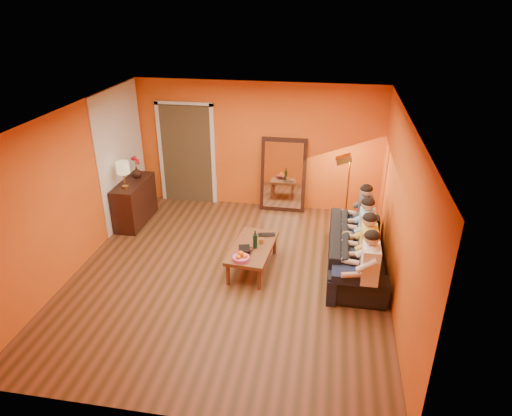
% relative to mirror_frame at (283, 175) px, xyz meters
% --- Properties ---
extents(room_shell, '(5.00, 5.50, 2.60)m').
position_rel_mirror_frame_xyz_m(room_shell, '(-0.55, -2.26, 0.54)').
color(room_shell, brown).
rests_on(room_shell, ground).
extents(white_accent, '(0.02, 1.90, 2.58)m').
position_rel_mirror_frame_xyz_m(white_accent, '(-3.04, -0.88, 0.54)').
color(white_accent, white).
rests_on(white_accent, wall_left).
extents(doorway_recess, '(1.06, 0.30, 2.10)m').
position_rel_mirror_frame_xyz_m(doorway_recess, '(-2.05, 0.20, 0.29)').
color(doorway_recess, '#3F2D19').
rests_on(doorway_recess, floor).
extents(door_jamb_left, '(0.08, 0.06, 2.20)m').
position_rel_mirror_frame_xyz_m(door_jamb_left, '(-2.62, 0.08, 0.29)').
color(door_jamb_left, white).
rests_on(door_jamb_left, wall_back).
extents(door_jamb_right, '(0.08, 0.06, 2.20)m').
position_rel_mirror_frame_xyz_m(door_jamb_right, '(-1.48, 0.08, 0.29)').
color(door_jamb_right, white).
rests_on(door_jamb_right, wall_back).
extents(door_header, '(1.22, 0.06, 0.08)m').
position_rel_mirror_frame_xyz_m(door_header, '(-2.05, 0.08, 1.36)').
color(door_header, white).
rests_on(door_header, wall_back).
extents(mirror_frame, '(0.92, 0.27, 1.51)m').
position_rel_mirror_frame_xyz_m(mirror_frame, '(0.00, 0.00, 0.00)').
color(mirror_frame, black).
rests_on(mirror_frame, floor).
extents(mirror_glass, '(0.78, 0.21, 1.35)m').
position_rel_mirror_frame_xyz_m(mirror_glass, '(0.00, -0.04, 0.00)').
color(mirror_glass, white).
rests_on(mirror_glass, mirror_frame).
extents(sideboard, '(0.44, 1.18, 0.85)m').
position_rel_mirror_frame_xyz_m(sideboard, '(-2.79, -1.08, -0.34)').
color(sideboard, black).
rests_on(sideboard, floor).
extents(table_lamp, '(0.24, 0.24, 0.51)m').
position_rel_mirror_frame_xyz_m(table_lamp, '(-2.79, -1.38, 0.34)').
color(table_lamp, beige).
rests_on(table_lamp, sideboard).
extents(sofa, '(2.27, 0.89, 0.66)m').
position_rel_mirror_frame_xyz_m(sofa, '(1.45, -2.03, -0.43)').
color(sofa, black).
rests_on(sofa, floor).
extents(coffee_table, '(0.72, 1.27, 0.42)m').
position_rel_mirror_frame_xyz_m(coffee_table, '(-0.22, -2.35, -0.55)').
color(coffee_table, brown).
rests_on(coffee_table, floor).
extents(floor_lamp, '(0.31, 0.25, 1.44)m').
position_rel_mirror_frame_xyz_m(floor_lamp, '(1.29, -0.61, -0.04)').
color(floor_lamp, gold).
rests_on(floor_lamp, floor).
extents(dog, '(0.49, 0.65, 0.69)m').
position_rel_mirror_frame_xyz_m(dog, '(1.31, -2.18, -0.42)').
color(dog, '#A4834A').
rests_on(dog, floor).
extents(person_far_left, '(0.70, 0.44, 1.22)m').
position_rel_mirror_frame_xyz_m(person_far_left, '(1.58, -3.03, -0.15)').
color(person_far_left, silver).
rests_on(person_far_left, sofa).
extents(person_mid_left, '(0.70, 0.44, 1.22)m').
position_rel_mirror_frame_xyz_m(person_mid_left, '(1.58, -2.48, -0.15)').
color(person_mid_left, gold).
rests_on(person_mid_left, sofa).
extents(person_mid_right, '(0.70, 0.44, 1.22)m').
position_rel_mirror_frame_xyz_m(person_mid_right, '(1.58, -1.93, -0.15)').
color(person_mid_right, '#97C3E9').
rests_on(person_mid_right, sofa).
extents(person_far_right, '(0.70, 0.44, 1.22)m').
position_rel_mirror_frame_xyz_m(person_far_right, '(1.58, -1.38, -0.15)').
color(person_far_right, '#38383D').
rests_on(person_far_right, sofa).
extents(fruit_bowl, '(0.26, 0.26, 0.16)m').
position_rel_mirror_frame_xyz_m(fruit_bowl, '(-0.32, -2.80, -0.26)').
color(fruit_bowl, '#DB4D97').
rests_on(fruit_bowl, coffee_table).
extents(wine_bottle, '(0.07, 0.07, 0.31)m').
position_rel_mirror_frame_xyz_m(wine_bottle, '(-0.17, -2.40, -0.18)').
color(wine_bottle, black).
rests_on(wine_bottle, coffee_table).
extents(tumbler, '(0.11, 0.11, 0.09)m').
position_rel_mirror_frame_xyz_m(tumbler, '(-0.10, -2.23, -0.30)').
color(tumbler, '#B27F3F').
rests_on(tumbler, coffee_table).
extents(laptop, '(0.32, 0.24, 0.02)m').
position_rel_mirror_frame_xyz_m(laptop, '(-0.04, -2.00, -0.33)').
color(laptop, black).
rests_on(laptop, coffee_table).
extents(book_lower, '(0.24, 0.30, 0.03)m').
position_rel_mirror_frame_xyz_m(book_lower, '(-0.40, -2.55, -0.33)').
color(book_lower, black).
rests_on(book_lower, coffee_table).
extents(book_mid, '(0.24, 0.27, 0.02)m').
position_rel_mirror_frame_xyz_m(book_mid, '(-0.39, -2.54, -0.31)').
color(book_mid, red).
rests_on(book_mid, book_lower).
extents(book_upper, '(0.22, 0.27, 0.02)m').
position_rel_mirror_frame_xyz_m(book_upper, '(-0.40, -2.56, -0.29)').
color(book_upper, black).
rests_on(book_upper, book_mid).
extents(vase, '(0.20, 0.20, 0.21)m').
position_rel_mirror_frame_xyz_m(vase, '(-2.79, -0.83, 0.19)').
color(vase, black).
rests_on(vase, sideboard).
extents(flowers, '(0.17, 0.17, 0.45)m').
position_rel_mirror_frame_xyz_m(flowers, '(-2.79, -0.83, 0.43)').
color(flowers, red).
rests_on(flowers, vase).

